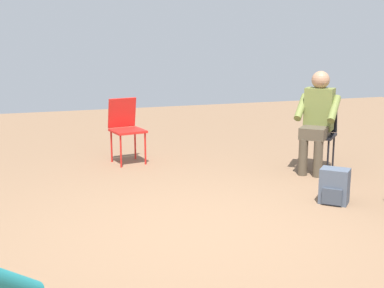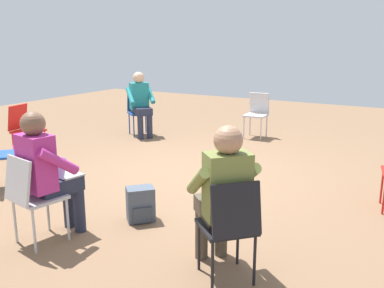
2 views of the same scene
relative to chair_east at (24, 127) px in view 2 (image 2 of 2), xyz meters
name	(u,v)px [view 2 (image 2 of 2)]	position (x,y,z in m)	size (l,w,h in m)	color
ground_plane	(185,175)	(-2.68, -0.47, -0.50)	(15.63, 15.63, 0.00)	brown
chair_east	(24,127)	(0.00, 0.00, 0.00)	(0.49, 0.46, 0.85)	red
chair_south	(257,112)	(-2.64, -3.24, 0.00)	(0.42, 0.45, 0.85)	#B7B7BC
chair_north	(32,194)	(-2.54, 1.98, 0.00)	(0.46, 0.50, 0.85)	#B7B7BC
chair_northwest	(230,223)	(-4.36, 1.67, 0.00)	(0.59, 0.58, 0.85)	black
chair_southeast	(139,110)	(-0.52, -2.29, 0.00)	(0.58, 0.58, 0.85)	#1E4799
person_with_laptop	(47,169)	(-2.57, 1.81, 0.20)	(0.55, 0.57, 1.24)	#23283D
person_in_olive	(223,192)	(-4.24, 1.55, 0.20)	(0.63, 0.63, 1.24)	#4C4233
person_in_teal	(141,101)	(-0.66, -2.19, 0.20)	(0.63, 0.63, 1.24)	#23283D
backpack_near_laptop_user	(141,206)	(-3.06, 1.06, -0.34)	(0.34, 0.34, 0.36)	#475160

